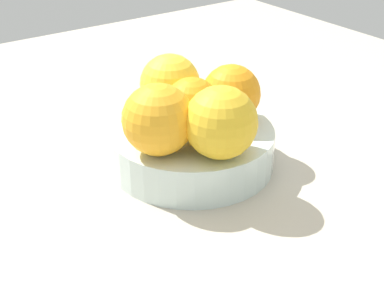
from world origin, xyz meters
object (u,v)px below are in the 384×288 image
(orange_in_bowl_4, at_px, (221,122))
(orange_in_bowl_3, at_px, (170,84))
(orange_in_bowl_0, at_px, (189,106))
(orange_in_bowl_1, at_px, (158,120))
(fruit_bowl, at_px, (192,148))
(orange_in_bowl_2, at_px, (231,94))

(orange_in_bowl_4, bearing_deg, orange_in_bowl_3, -98.55)
(orange_in_bowl_0, xyz_separation_m, orange_in_bowl_1, (0.05, 0.02, 0.01))
(fruit_bowl, distance_m, orange_in_bowl_0, 0.05)
(orange_in_bowl_1, height_order, orange_in_bowl_3, orange_in_bowl_1)
(fruit_bowl, xyz_separation_m, orange_in_bowl_2, (-0.05, 0.01, 0.06))
(orange_in_bowl_0, xyz_separation_m, orange_in_bowl_2, (-0.05, 0.00, 0.00))
(orange_in_bowl_0, distance_m, orange_in_bowl_2, 0.05)
(orange_in_bowl_0, bearing_deg, orange_in_bowl_1, 21.09)
(orange_in_bowl_2, bearing_deg, orange_in_bowl_1, 8.40)
(orange_in_bowl_2, bearing_deg, fruit_bowl, -6.20)
(fruit_bowl, height_order, orange_in_bowl_4, orange_in_bowl_4)
(orange_in_bowl_1, xyz_separation_m, orange_in_bowl_4, (-0.05, 0.04, 0.00))
(orange_in_bowl_0, bearing_deg, fruit_bowl, -165.76)
(fruit_bowl, xyz_separation_m, orange_in_bowl_1, (0.06, 0.02, 0.06))
(orange_in_bowl_0, height_order, orange_in_bowl_1, orange_in_bowl_1)
(orange_in_bowl_1, bearing_deg, orange_in_bowl_0, -158.91)
(orange_in_bowl_0, relative_size, orange_in_bowl_1, 0.82)
(orange_in_bowl_2, bearing_deg, orange_in_bowl_4, 43.88)
(orange_in_bowl_1, bearing_deg, fruit_bowl, -159.49)
(fruit_bowl, distance_m, orange_in_bowl_1, 0.08)
(orange_in_bowl_3, bearing_deg, orange_in_bowl_4, 81.45)
(orange_in_bowl_2, bearing_deg, orange_in_bowl_0, -4.35)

